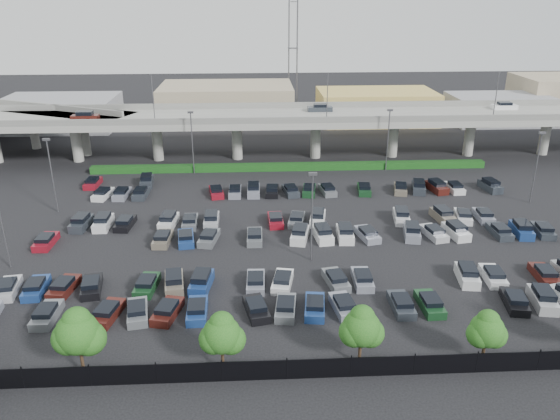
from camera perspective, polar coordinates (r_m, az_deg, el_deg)
The scene contains 10 objects.
ground at distance 68.76m, azimuth 2.54°, elevation -2.18°, with size 280.00×280.00×0.00m, color black.
overpass at distance 96.94m, azimuth 0.66°, elevation 9.41°, with size 150.00×13.00×15.80m.
on_ramp at distance 116.90m, azimuth -26.37°, elevation 9.29°, with size 50.93×30.13×8.80m.
hedge at distance 91.88m, azimuth 1.08°, elevation 4.54°, with size 66.00×1.60×1.10m, color #103711.
fence at distance 44.36m, azimuth 6.01°, elevation -16.07°, with size 70.00×0.10×2.00m.
tree_row at distance 44.10m, azimuth 6.85°, elevation -12.16°, with size 65.07×3.66×5.94m.
parked_cars at distance 65.42m, azimuth 2.78°, elevation -2.91°, with size 63.00×41.63×1.67m.
light_poles at distance 68.07m, azimuth -0.99°, elevation 3.23°, with size 66.90×48.38×10.30m.
distant_buildings at distance 127.96m, azimuth 5.55°, elevation 10.95°, with size 138.00×24.00×9.00m.
comm_tower at distance 137.35m, azimuth 1.37°, elevation 16.80°, with size 2.40×2.40×30.00m.
Camera 1 is at (-6.34, -62.38, 28.21)m, focal length 35.00 mm.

